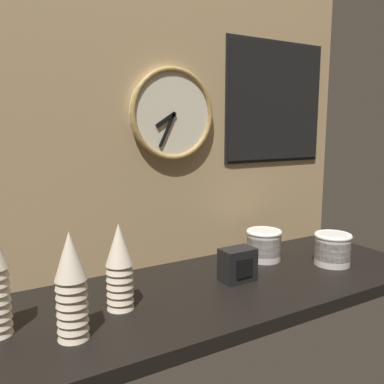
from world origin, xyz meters
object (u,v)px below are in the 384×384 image
at_px(menu_board, 276,102).
at_px(cup_stack_left, 71,286).
at_px(wall_clock, 173,114).
at_px(bowl_stack_right, 264,244).
at_px(napkin_dispenser, 238,265).
at_px(bowl_stack_far_right, 333,248).
at_px(cup_stack_center_left, 119,267).

bearing_deg(menu_board, cup_stack_left, -159.09).
distance_m(wall_clock, menu_board, 0.48).
relative_size(bowl_stack_right, wall_clock, 0.42).
bearing_deg(menu_board, bowl_stack_right, -139.09).
xyz_separation_m(cup_stack_left, bowl_stack_right, (0.76, 0.21, -0.07)).
bearing_deg(bowl_stack_right, napkin_dispenser, -150.65).
distance_m(bowl_stack_right, menu_board, 0.57).
distance_m(bowl_stack_far_right, napkin_dispenser, 0.39).
relative_size(cup_stack_center_left, wall_clock, 0.75).
bearing_deg(bowl_stack_far_right, wall_clock, 148.73).
distance_m(bowl_stack_far_right, wall_clock, 0.75).
distance_m(cup_stack_center_left, menu_board, 0.94).
height_order(cup_stack_left, bowl_stack_right, cup_stack_left).
relative_size(bowl_stack_far_right, napkin_dispenser, 1.19).
bearing_deg(napkin_dispenser, bowl_stack_right, 29.35).
bearing_deg(napkin_dispenser, wall_clock, 111.72).
xyz_separation_m(menu_board, napkin_dispenser, (-0.37, -0.26, -0.54)).
bearing_deg(wall_clock, napkin_dispenser, -68.28).
relative_size(cup_stack_center_left, bowl_stack_far_right, 1.81).
bearing_deg(cup_stack_center_left, bowl_stack_right, 10.94).
xyz_separation_m(bowl_stack_far_right, menu_board, (-0.02, 0.31, 0.53)).
bearing_deg(napkin_dispenser, cup_stack_center_left, 179.89).
height_order(cup_stack_center_left, bowl_stack_far_right, cup_stack_center_left).
bearing_deg(cup_stack_left, bowl_stack_right, 15.59).
height_order(cup_stack_left, menu_board, menu_board).
bearing_deg(wall_clock, cup_stack_center_left, -140.15).
relative_size(cup_stack_center_left, cup_stack_left, 0.92).
xyz_separation_m(bowl_stack_far_right, napkin_dispenser, (-0.39, 0.05, -0.01)).
relative_size(wall_clock, napkin_dispenser, 2.86).
distance_m(bowl_stack_far_right, menu_board, 0.61).
bearing_deg(cup_stack_left, menu_board, 20.91).
relative_size(cup_stack_center_left, bowl_stack_right, 1.81).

